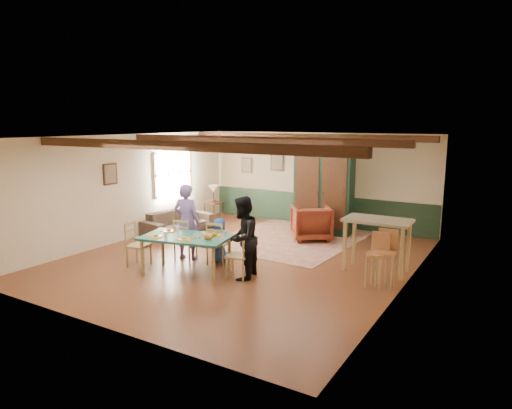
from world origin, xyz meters
The scene contains 35 objects.
floor centered at (0.00, 0.00, 0.00)m, with size 8.00×8.00×0.00m, color #592B19.
wall_back centered at (0.00, 4.00, 1.35)m, with size 7.00×0.02×2.70m, color beige.
wall_left centered at (-3.50, 0.00, 1.35)m, with size 0.02×8.00×2.70m, color beige.
wall_right centered at (3.50, 0.00, 1.35)m, with size 0.02×8.00×2.70m, color beige.
ceiling centered at (0.00, 0.00, 2.70)m, with size 7.00×8.00×0.02m, color white.
wainscot_back centered at (0.00, 3.98, 0.45)m, with size 6.95×0.03×0.90m, color #1B3220.
ceiling_beam_front centered at (0.00, -2.30, 2.61)m, with size 6.95×0.16×0.16m, color #331B0E.
ceiling_beam_mid centered at (0.00, 0.40, 2.61)m, with size 6.95×0.16×0.16m, color #331B0E.
ceiling_beam_back centered at (0.00, 3.00, 2.61)m, with size 6.95×0.16×0.16m, color #331B0E.
window_left centered at (-3.47, 1.70, 1.55)m, with size 0.06×1.60×1.30m, color white, non-canonical shape.
picture_left_wall centered at (-3.47, -0.60, 1.75)m, with size 0.04×0.42×0.52m, color gray, non-canonical shape.
picture_back_a centered at (-1.30, 3.97, 1.80)m, with size 0.45×0.04×0.55m, color gray, non-canonical shape.
picture_back_b centered at (-2.40, 3.97, 1.65)m, with size 0.38×0.04×0.48m, color gray, non-canonical shape.
dining_table centered at (-0.51, -1.36, 0.37)m, with size 1.76×0.98×0.73m, color #1D5D4D, non-canonical shape.
dining_chair_far_left centered at (-1.04, -0.74, 0.47)m, with size 0.41×0.43×0.93m, color #A28751, non-canonical shape.
dining_chair_far_right centered at (-0.27, -0.59, 0.47)m, with size 0.41×0.43×0.93m, color #A28751, non-canonical shape.
dining_chair_end_left centered at (-1.62, -1.58, 0.47)m, with size 0.41×0.43×0.93m, color #A28751, non-canonical shape.
dining_chair_end_right centered at (0.59, -1.14, 0.47)m, with size 0.41×0.43×0.93m, color #A28751, non-canonical shape.
person_man centered at (-1.05, -0.67, 0.85)m, with size 0.62×0.40×1.69m, color slate.
person_woman centered at (0.69, -1.12, 0.81)m, with size 0.79×0.61×1.62m, color black.
person_child centered at (-0.28, -0.51, 0.49)m, with size 0.48×0.31×0.98m, color #294AA4.
cat centered at (0.03, -1.35, 0.82)m, with size 0.35×0.14×0.18m, color orange, non-canonical shape.
place_setting_near_left centered at (-0.99, -1.70, 0.79)m, with size 0.39×0.29×0.11m, color gold, non-canonical shape.
place_setting_near_center centered at (-0.37, -1.58, 0.79)m, with size 0.39×0.29×0.11m, color gold, non-canonical shape.
place_setting_far_left centered at (-1.09, -1.22, 0.79)m, with size 0.39×0.29×0.11m, color gold, non-canonical shape.
place_setting_far_right centered at (-0.03, -1.01, 0.79)m, with size 0.39×0.29×0.11m, color gold, non-canonical shape.
area_rug centered at (0.11, 2.07, 0.01)m, with size 3.25×3.86×0.01m, color #CAB392.
armoire centered at (0.60, 3.12, 1.20)m, with size 1.70×0.68×2.40m, color #122F20.
armchair centered at (0.62, 2.28, 0.44)m, with size 0.95×0.98×0.89m, color #48160E.
sofa centered at (-2.86, 1.14, 0.30)m, with size 2.08×0.81×0.61m, color #3E3126.
end_table centered at (-2.94, 2.90, 0.29)m, with size 0.46×0.46×0.57m, color #331B0E, non-canonical shape.
table_lamp centered at (-2.94, 2.90, 0.83)m, with size 0.29×0.29×0.52m, color tan, non-canonical shape.
counter_table centered at (2.79, 0.64, 0.55)m, with size 1.31×0.76×1.09m, color tan, non-canonical shape.
bar_stool_left centered at (3.06, -0.29, 0.51)m, with size 0.36×0.40×1.02m, color #A56B40, non-canonical shape.
bar_stool_right centered at (3.20, -0.19, 0.53)m, with size 0.38×0.42×1.07m, color #A56B40, non-canonical shape.
Camera 1 is at (5.28, -8.28, 3.02)m, focal length 32.00 mm.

